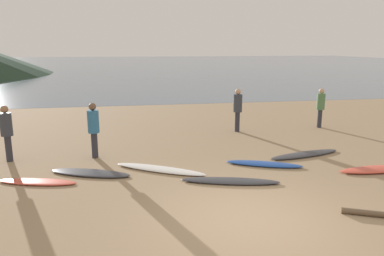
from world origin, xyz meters
The scene contains 13 objects.
ground_plane centered at (0.00, 10.00, -0.10)m, with size 120.00×120.00×0.20m, color #997C5B.
ocean_water centered at (0.00, 64.76, 0.00)m, with size 140.00×100.00×0.01m, color slate.
surfboard_0 centered at (-4.57, 2.90, 0.03)m, with size 2.00×0.48×0.06m, color #D84C38.
surfboard_1 centered at (-3.33, 3.32, 0.04)m, with size 2.22×0.59×0.08m, color #333338.
surfboard_2 centered at (-1.48, 3.28, 0.04)m, with size 2.66×0.47×0.09m, color white.
surfboard_3 centered at (0.16, 2.09, 0.04)m, with size 2.46×0.48×0.08m, color #333338.
surfboard_4 centered at (1.48, 3.21, 0.04)m, with size 2.14×0.48×0.09m, color #1E479E.
surfboard_5 centered at (3.08, 3.91, 0.04)m, with size 2.52×0.52×0.08m, color #333338.
surfboard_6 centered at (4.41, 2.22, 0.05)m, with size 2.36×0.58×0.09m, color #D84C38.
person_0 centered at (5.57, 7.57, 0.96)m, with size 0.33×0.33×1.63m.
person_1 centered at (-3.32, 4.84, 0.99)m, with size 0.34×0.34×1.68m.
person_2 centered at (1.97, 7.45, 1.00)m, with size 0.34×0.34×1.70m.
person_3 centered at (-5.78, 4.92, 0.98)m, with size 0.34×0.34×1.66m.
Camera 1 is at (-2.31, -6.26, 3.33)m, focal length 34.40 mm.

